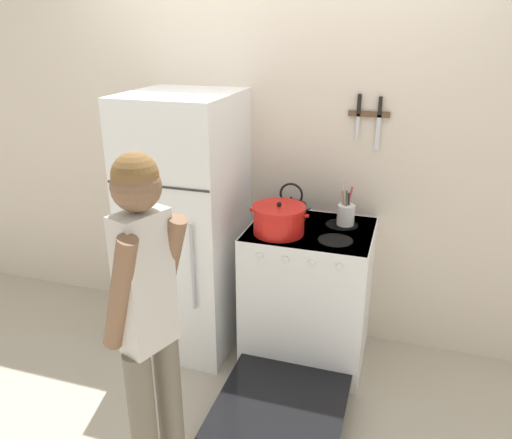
% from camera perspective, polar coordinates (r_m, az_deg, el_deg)
% --- Properties ---
extents(ground_plane, '(14.00, 14.00, 0.00)m').
position_cam_1_polar(ground_plane, '(3.71, 2.09, -11.43)').
color(ground_plane, '#B2A893').
extents(wall_back, '(10.00, 0.06, 2.55)m').
position_cam_1_polar(wall_back, '(3.23, 2.54, 8.23)').
color(wall_back, beige).
rests_on(wall_back, ground_plane).
extents(refrigerator, '(0.63, 0.72, 1.65)m').
position_cam_1_polar(refrigerator, '(3.19, -7.85, -0.64)').
color(refrigerator, white).
rests_on(refrigerator, ground_plane).
extents(stove_range, '(0.73, 1.32, 0.88)m').
position_cam_1_polar(stove_range, '(3.13, 5.83, -8.83)').
color(stove_range, white).
rests_on(stove_range, ground_plane).
extents(dutch_oven_pot, '(0.35, 0.31, 0.19)m').
position_cam_1_polar(dutch_oven_pot, '(2.86, 2.63, -0.02)').
color(dutch_oven_pot, red).
rests_on(dutch_oven_pot, stove_range).
extents(tea_kettle, '(0.24, 0.19, 0.23)m').
position_cam_1_polar(tea_kettle, '(3.09, 4.04, 1.25)').
color(tea_kettle, black).
rests_on(tea_kettle, stove_range).
extents(utensil_jar, '(0.10, 0.10, 0.27)m').
position_cam_1_polar(utensil_jar, '(3.04, 10.23, 0.65)').
color(utensil_jar, silver).
rests_on(utensil_jar, stove_range).
extents(person, '(0.33, 0.38, 1.59)m').
position_cam_1_polar(person, '(2.09, -12.23, -10.94)').
color(person, '#6B6051').
rests_on(person, ground_plane).
extents(wall_knife_strip, '(0.24, 0.03, 0.32)m').
position_cam_1_polar(wall_knife_strip, '(3.04, 12.81, 11.79)').
color(wall_knife_strip, brown).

